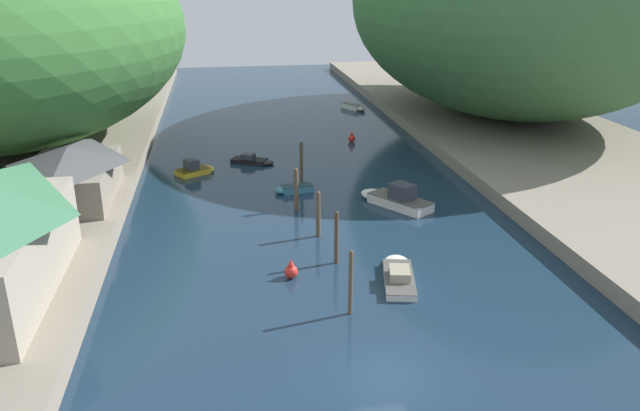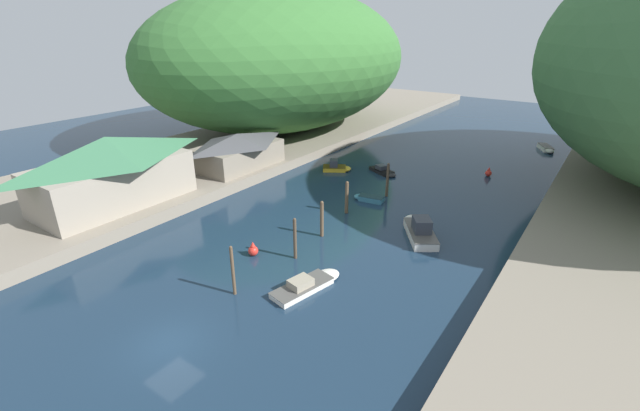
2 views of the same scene
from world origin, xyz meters
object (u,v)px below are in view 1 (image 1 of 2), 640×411
Objects in this scene: boat_near_quay at (196,169)px; boat_yellow_tender at (355,107)px; boat_small_dinghy at (399,274)px; channel_buoy_far at (291,271)px; person_on_quay at (21,313)px; boat_moored_right at (394,198)px; boathouse_shed at (71,172)px; person_by_boathouse at (90,200)px; boat_far_right_bank at (293,189)px; boat_open_rowboat at (253,160)px; channel_buoy_near at (352,138)px.

boat_yellow_tender is (19.12, 23.77, -0.08)m from boat_near_quay.
boat_small_dinghy is (-7.30, -45.57, -0.02)m from boat_yellow_tender.
person_on_quay reaches higher than channel_buoy_far.
boat_moored_right is 1.51× the size of boat_yellow_tender.
boat_moored_right is (23.10, -2.28, -2.52)m from boathouse_shed.
person_by_boathouse is at bearing 148.26° from boat_moored_right.
boat_small_dinghy is at bearing -139.29° from boat_moored_right.
boat_small_dinghy is 6.09m from channel_buoy_far.
boat_yellow_tender is at bearing -30.17° from boat_far_right_bank.
boat_open_rowboat is (-2.59, 8.43, -0.00)m from boat_far_right_bank.
boat_moored_right is 5.57× the size of channel_buoy_near.
boat_open_rowboat is 2.47× the size of person_on_quay.
boat_open_rowboat is 3.82× the size of channel_buoy_near.
boat_far_right_bank is 15.24m from person_by_boathouse.
person_by_boathouse is at bearing -61.82° from boat_near_quay.
channel_buoy_far reaches higher than boat_yellow_tender.
boat_moored_right is at bearing -92.09° from channel_buoy_near.
person_on_quay is at bearing -85.63° from boathouse_shed.
boat_moored_right is 13.79m from channel_buoy_far.
boat_small_dinghy is 30.31m from channel_buoy_near.
boat_moored_right is 3.59× the size of person_by_boathouse.
person_on_quay is (-11.98, -28.46, 1.81)m from boat_open_rowboat.
channel_buoy_far is at bearing -42.09° from boathouse_shed.
person_on_quay is at bearing -46.87° from boat_near_quay.
boat_small_dinghy reaches higher than boat_yellow_tender.
channel_buoy_near is (7.81, 14.44, 0.16)m from boat_far_right_bank.
boat_near_quay is 9.82m from boat_far_right_bank.
boat_yellow_tender is 15.91m from channel_buoy_near.
boat_near_quay is at bearing -11.33° from person_on_quay.
boathouse_shed is 28.90m from channel_buoy_near.
boathouse_shed is 2.51× the size of boat_open_rowboat.
boat_far_right_bank is at bearing -32.58° from person_on_quay.
boathouse_shed reaches higher than boat_open_rowboat.
boat_yellow_tender is at bearing -24.07° from person_on_quay.
boathouse_shed is 1.86× the size of boat_small_dinghy.
boat_open_rowboat is at bearing 82.17° from boat_near_quay.
channel_buoy_near is at bearing -29.53° from person_on_quay.
boat_near_quay reaches higher than boat_small_dinghy.
boathouse_shed is at bearing 157.60° from boat_small_dinghy.
boat_far_right_bank is 16.41m from channel_buoy_near.
channel_buoy_far is (-5.99, 1.09, 0.16)m from boat_small_dinghy.
boat_moored_right reaches higher than channel_buoy_far.
boat_open_rowboat is 0.74× the size of boat_small_dinghy.
boat_small_dinghy is 3.33× the size of person_by_boathouse.
boat_moored_right is 11.95m from boat_small_dinghy.
boathouse_shed is 17.06m from boat_open_rowboat.
boat_yellow_tender is at bearing -31.17° from person_by_boathouse.
person_on_quay reaches higher than channel_buoy_near.
person_by_boathouse reaches higher than boat_yellow_tender.
boathouse_shed is 42.02m from boat_yellow_tender.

